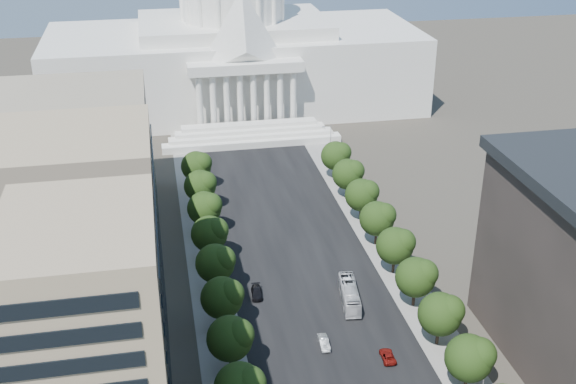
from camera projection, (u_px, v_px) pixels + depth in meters
road_asphalt at (289, 238)px, 159.70m from camera, size 30.00×260.00×0.01m
sidewalk_left at (203, 246)px, 156.45m from camera, size 8.00×260.00×0.02m
sidewalk_right at (372, 230)px, 162.94m from camera, size 8.00×260.00×0.02m
capitol at (234, 46)px, 235.38m from camera, size 120.00×56.00×73.00m
office_block_left at (17, 308)px, 100.34m from camera, size 40.00×52.00×40.00m
office_block_left_far at (60, 175)px, 153.97m from camera, size 38.00×52.00×30.00m
tree_l_d at (232, 337)px, 116.47m from camera, size 7.79×7.60×9.97m
tree_l_e at (224, 297)px, 127.12m from camera, size 7.79×7.60×9.97m
tree_l_f at (217, 262)px, 137.77m from camera, size 7.79×7.60×9.97m
tree_l_g at (211, 233)px, 148.42m from camera, size 7.79×7.60×9.97m
tree_l_h at (206, 207)px, 159.08m from camera, size 7.79×7.60×9.97m
tree_l_i at (201, 185)px, 169.73m from camera, size 7.79×7.60×9.97m
tree_l_j at (197, 165)px, 180.38m from camera, size 7.79×7.60×9.97m
tree_r_c at (472, 357)px, 111.96m from camera, size 7.79×7.60×9.97m
tree_r_d at (442, 313)px, 122.61m from camera, size 7.79×7.60×9.97m
tree_r_e at (418, 276)px, 133.27m from camera, size 7.79×7.60×9.97m
tree_r_f at (397, 245)px, 143.92m from camera, size 7.79×7.60×9.97m
tree_r_g at (379, 218)px, 154.57m from camera, size 7.79×7.60×9.97m
tree_r_h at (363, 194)px, 165.23m from camera, size 7.79×7.60×9.97m
tree_r_i at (349, 173)px, 175.88m from camera, size 7.79×7.60×9.97m
tree_r_j at (337, 155)px, 186.53m from camera, size 7.79×7.60×9.97m
streetlight_b at (483, 362)px, 111.78m from camera, size 2.61×0.44×9.00m
streetlight_c at (425, 278)px, 133.98m from camera, size 2.61×0.44×9.00m
streetlight_d at (384, 217)px, 156.17m from camera, size 2.61×0.44×9.00m
streetlight_e at (353, 172)px, 178.36m from camera, size 2.61×0.44×9.00m
streetlight_f at (329, 136)px, 200.56m from camera, size 2.61×0.44×9.00m
car_silver at (324, 343)px, 124.51m from camera, size 1.71×4.61×1.50m
car_red at (388, 356)px, 121.34m from camera, size 2.32×4.68×1.28m
car_dark_b at (257, 293)px, 138.61m from camera, size 2.46×5.19×1.46m
city_bus at (349, 294)px, 136.29m from camera, size 4.54×12.64×3.44m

